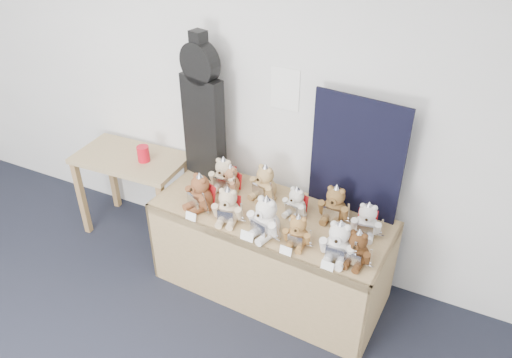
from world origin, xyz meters
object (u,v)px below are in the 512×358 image
at_px(teddy_back_centre_left, 264,183).
at_px(teddy_back_right, 335,205).
at_px(guitar_case, 203,110).
at_px(teddy_front_centre, 265,219).
at_px(teddy_back_left, 224,175).
at_px(red_cup, 143,154).
at_px(teddy_back_end, 367,221).
at_px(display_table, 267,236).
at_px(teddy_front_left, 228,207).
at_px(side_table, 132,170).
at_px(teddy_front_right, 298,232).
at_px(teddy_back_far_left, 230,179).
at_px(teddy_front_far_right, 339,243).
at_px(teddy_front_end, 357,249).
at_px(teddy_front_far_left, 200,193).
at_px(teddy_back_centre_right, 296,203).

relative_size(teddy_back_centre_left, teddy_back_right, 1.00).
distance_m(guitar_case, teddy_back_centre_left, 0.69).
distance_m(teddy_front_centre, teddy_back_left, 0.62).
distance_m(red_cup, teddy_back_end, 1.82).
relative_size(display_table, teddy_front_left, 5.86).
height_order(side_table, teddy_front_right, teddy_front_right).
relative_size(teddy_back_right, teddy_back_far_left, 1.24).
height_order(guitar_case, teddy_back_right, guitar_case).
relative_size(teddy_front_far_right, teddy_front_end, 1.15).
distance_m(teddy_front_left, teddy_back_right, 0.72).
distance_m(teddy_front_end, teddy_back_end, 0.29).
xyz_separation_m(teddy_front_left, teddy_back_end, (0.88, 0.26, -0.01)).
bearing_deg(teddy_front_right, teddy_front_far_left, 169.03).
bearing_deg(teddy_back_right, teddy_back_centre_left, 178.39).
bearing_deg(teddy_front_left, teddy_back_end, 5.55).
bearing_deg(teddy_back_end, teddy_front_far_right, -114.68).
bearing_deg(teddy_back_left, display_table, -27.51).
xyz_separation_m(side_table, teddy_front_far_left, (0.84, -0.28, 0.20)).
distance_m(side_table, teddy_front_end, 2.02).
bearing_deg(guitar_case, teddy_front_far_right, -7.63).
distance_m(teddy_back_centre_right, teddy_back_right, 0.26).
height_order(teddy_front_far_left, teddy_front_centre, teddy_front_centre).
bearing_deg(teddy_front_far_right, guitar_case, 157.91).
height_order(side_table, teddy_front_centre, teddy_front_centre).
bearing_deg(teddy_back_centre_left, teddy_back_left, -153.43).
bearing_deg(red_cup, teddy_front_end, -10.79).
height_order(side_table, teddy_front_end, teddy_front_end).
distance_m(teddy_front_right, teddy_back_end, 0.46).
height_order(teddy_back_left, teddy_back_centre_left, teddy_back_centre_left).
bearing_deg(teddy_back_centre_left, teddy_front_far_right, -8.43).
bearing_deg(guitar_case, red_cup, -154.14).
distance_m(red_cup, teddy_front_left, 1.00).
distance_m(teddy_front_far_left, teddy_back_centre_left, 0.47).
height_order(teddy_front_right, teddy_back_centre_left, teddy_back_centre_left).
distance_m(teddy_back_end, teddy_back_far_left, 1.04).
xyz_separation_m(teddy_front_right, teddy_front_far_right, (0.27, -0.01, 0.02)).
xyz_separation_m(side_table, guitar_case, (0.65, 0.11, 0.63)).
xyz_separation_m(teddy_front_left, teddy_front_far_right, (0.78, -0.04, 0.01)).
bearing_deg(side_table, teddy_back_right, -2.56).
relative_size(guitar_case, teddy_front_far_left, 3.70).
height_order(teddy_front_right, teddy_back_right, teddy_back_right).
xyz_separation_m(teddy_front_right, teddy_back_right, (0.12, 0.35, 0.02)).
bearing_deg(teddy_front_far_left, red_cup, -178.15).
xyz_separation_m(guitar_case, teddy_back_end, (1.31, -0.17, -0.44)).
bearing_deg(teddy_back_right, teddy_back_far_left, -178.46).
height_order(teddy_front_left, teddy_back_end, teddy_front_left).
height_order(teddy_front_end, teddy_back_left, teddy_back_left).
relative_size(teddy_back_centre_left, teddy_back_end, 1.09).
height_order(teddy_front_centre, teddy_front_end, teddy_front_centre).
distance_m(teddy_front_left, teddy_front_centre, 0.29).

